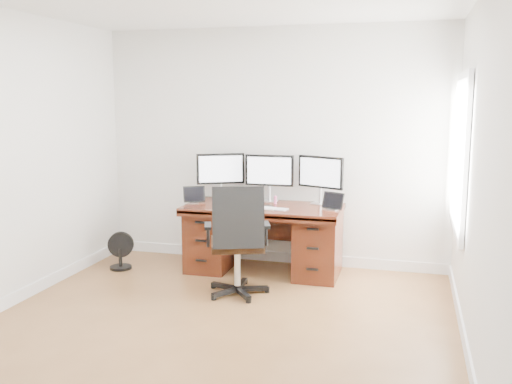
% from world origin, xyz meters
% --- Properties ---
extents(ground, '(4.50, 4.50, 0.00)m').
position_xyz_m(ground, '(0.00, 0.00, 0.00)').
color(ground, brown).
rests_on(ground, ground).
extents(back_wall, '(4.00, 0.10, 2.70)m').
position_xyz_m(back_wall, '(0.00, 2.25, 1.35)').
color(back_wall, white).
rests_on(back_wall, ground).
extents(right_wall, '(0.10, 4.50, 2.70)m').
position_xyz_m(right_wall, '(2.00, 0.11, 1.35)').
color(right_wall, white).
rests_on(right_wall, ground).
extents(desk, '(1.70, 0.80, 0.75)m').
position_xyz_m(desk, '(0.00, 1.83, 0.40)').
color(desk, '#461A0E').
rests_on(desk, ground).
extents(office_chair, '(0.75, 0.75, 1.10)m').
position_xyz_m(office_chair, '(-0.05, 1.01, 0.36)').
color(office_chair, black).
rests_on(office_chair, ground).
extents(floor_fan, '(0.29, 0.24, 0.42)m').
position_xyz_m(floor_fan, '(-1.59, 1.50, 0.20)').
color(floor_fan, black).
rests_on(floor_fan, ground).
extents(monitor_left, '(0.50, 0.29, 0.53)m').
position_xyz_m(monitor_left, '(-0.58, 2.07, 1.09)').
color(monitor_left, silver).
rests_on(monitor_left, desk).
extents(monitor_center, '(0.55, 0.14, 0.53)m').
position_xyz_m(monitor_center, '(0.00, 2.07, 1.09)').
color(monitor_center, silver).
rests_on(monitor_center, desk).
extents(monitor_right, '(0.52, 0.24, 0.53)m').
position_xyz_m(monitor_right, '(0.58, 2.07, 1.09)').
color(monitor_right, silver).
rests_on(monitor_right, desk).
extents(tablet_left, '(0.24, 0.17, 0.19)m').
position_xyz_m(tablet_left, '(-0.79, 1.75, 0.84)').
color(tablet_left, silver).
rests_on(tablet_left, desk).
extents(tablet_right, '(0.25, 0.16, 0.19)m').
position_xyz_m(tablet_right, '(0.76, 1.75, 0.84)').
color(tablet_right, silver).
rests_on(tablet_right, desk).
extents(keyboard, '(0.30, 0.16, 0.01)m').
position_xyz_m(keyboard, '(0.03, 1.65, 0.76)').
color(keyboard, white).
rests_on(keyboard, desk).
extents(trackpad, '(0.14, 0.14, 0.01)m').
position_xyz_m(trackpad, '(0.24, 1.63, 0.76)').
color(trackpad, silver).
rests_on(trackpad, desk).
extents(drawing_tablet, '(0.25, 0.19, 0.01)m').
position_xyz_m(drawing_tablet, '(-0.26, 1.64, 0.76)').
color(drawing_tablet, black).
rests_on(drawing_tablet, desk).
extents(phone, '(0.14, 0.08, 0.01)m').
position_xyz_m(phone, '(0.03, 1.77, 0.76)').
color(phone, black).
rests_on(phone, desk).
extents(figurine_blue, '(0.04, 0.04, 0.09)m').
position_xyz_m(figurine_blue, '(-0.33, 1.95, 0.80)').
color(figurine_blue, '#4A7ADE').
rests_on(figurine_blue, desk).
extents(figurine_purple, '(0.04, 0.04, 0.09)m').
position_xyz_m(figurine_purple, '(-0.26, 1.95, 0.80)').
color(figurine_purple, '#7A5ED0').
rests_on(figurine_purple, desk).
extents(figurine_yellow, '(0.04, 0.04, 0.09)m').
position_xyz_m(figurine_yellow, '(-0.10, 1.95, 0.80)').
color(figurine_yellow, '#E2C568').
rests_on(figurine_yellow, desk).
extents(figurine_pink, '(0.04, 0.04, 0.09)m').
position_xyz_m(figurine_pink, '(0.10, 1.95, 0.80)').
color(figurine_pink, pink).
rests_on(figurine_pink, desk).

